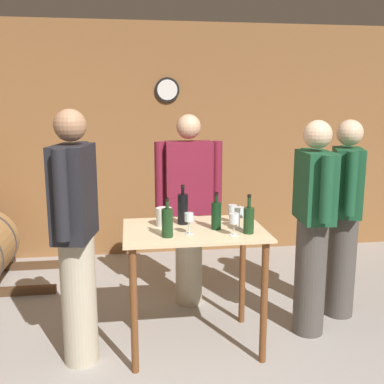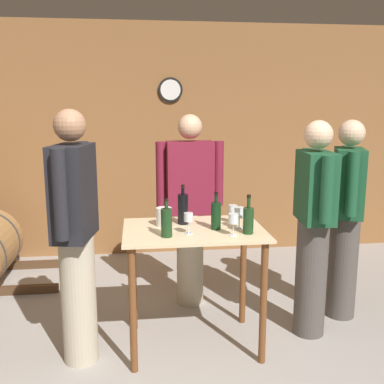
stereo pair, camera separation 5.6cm
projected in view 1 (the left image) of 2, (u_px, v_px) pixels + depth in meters
back_wall at (149, 142)px, 5.26m from camera, size 8.40×0.08×2.70m
tasting_table at (194, 253)px, 3.26m from camera, size 1.01×0.72×0.91m
wine_bottle_far_left at (167, 222)px, 3.01m from camera, size 0.08×0.08×0.27m
wine_bottle_left at (183, 208)px, 3.33m from camera, size 0.08×0.08×0.30m
wine_bottle_center at (216, 215)px, 3.20m from camera, size 0.07×0.07×0.27m
wine_bottle_right at (249, 219)px, 3.10m from camera, size 0.07×0.07×0.27m
wine_glass_near_left at (189, 218)px, 3.08m from camera, size 0.06×0.06×0.15m
wine_glass_near_center at (234, 219)px, 3.04m from camera, size 0.07×0.07×0.15m
wine_glass_near_right at (233, 210)px, 3.38m from camera, size 0.07×0.07×0.14m
wine_glass_far_side at (239, 213)px, 3.23m from camera, size 0.07×0.07×0.15m
ice_bucket at (165, 217)px, 3.29m from camera, size 0.12×0.12×0.14m
person_host at (189, 206)px, 3.95m from camera, size 0.59×0.24×1.70m
person_visitor_with_scarf at (344, 215)px, 3.72m from camera, size 0.34×0.56×1.67m
person_visitor_bearded at (313, 224)px, 3.42m from camera, size 0.25×0.59×1.67m
person_visitor_near_door at (76, 234)px, 3.01m from camera, size 0.29×0.58×1.76m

